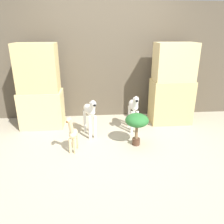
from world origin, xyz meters
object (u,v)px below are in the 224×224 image
object	(u,v)px
zebra_left	(90,112)
potted_palm_front	(137,122)
giraffe_figurine	(73,134)
zebra_right	(134,107)

from	to	relation	value
zebra_left	potted_palm_front	size ratio (longest dim) A/B	1.33
potted_palm_front	giraffe_figurine	bearing A→B (deg)	-172.49
giraffe_figurine	potted_palm_front	size ratio (longest dim) A/B	1.16
giraffe_figurine	potted_palm_front	xyz separation A→B (m)	(0.96, 0.13, 0.10)
zebra_right	zebra_left	bearing A→B (deg)	-167.36
zebra_left	potted_palm_front	xyz separation A→B (m)	(0.71, -0.37, -0.04)
zebra_left	giraffe_figurine	world-z (taller)	zebra_left
zebra_left	potted_palm_front	distance (m)	0.80
zebra_left	potted_palm_front	bearing A→B (deg)	-27.36
zebra_right	potted_palm_front	world-z (taller)	zebra_right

